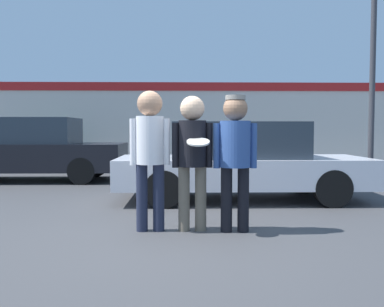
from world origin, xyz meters
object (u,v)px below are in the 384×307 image
(person_left, at_px, (150,146))
(street_lamp, at_px, (382,25))
(parked_car_far, at_px, (31,150))
(shrub, at_px, (59,154))
(parked_car_near, at_px, (240,161))
(person_middle_with_frisbee, at_px, (192,150))
(person_right, at_px, (235,149))

(person_left, height_order, street_lamp, street_lamp)
(parked_car_far, bearing_deg, shrub, 95.26)
(parked_car_near, bearing_deg, person_left, -121.47)
(street_lamp, distance_m, shrub, 10.81)
(shrub, bearing_deg, street_lamp, -34.37)
(parked_car_near, distance_m, shrub, 8.75)
(parked_car_far, relative_size, street_lamp, 0.81)
(parked_car_far, xyz_separation_m, street_lamp, (8.21, -2.13, 2.76))
(shrub, bearing_deg, parked_car_far, -84.74)
(person_middle_with_frisbee, bearing_deg, person_left, 179.24)
(person_right, xyz_separation_m, parked_car_far, (-4.64, 5.73, -0.28))
(person_right, bearing_deg, shrub, 117.84)
(parked_car_near, xyz_separation_m, street_lamp, (3.15, 1.04, 2.83))
(person_middle_with_frisbee, xyz_separation_m, street_lamp, (4.12, 3.53, 2.49))
(person_middle_with_frisbee, height_order, parked_car_near, person_middle_with_frisbee)
(person_left, relative_size, shrub, 1.94)
(person_right, distance_m, parked_car_near, 2.62)
(person_left, bearing_deg, street_lamp, 37.05)
(person_middle_with_frisbee, distance_m, parked_car_far, 6.99)
(person_left, distance_m, shrub, 10.16)
(person_left, height_order, person_middle_with_frisbee, person_left)
(person_left, relative_size, parked_car_far, 0.39)
(person_right, bearing_deg, person_left, 176.39)
(parked_car_near, xyz_separation_m, shrub, (-5.40, 6.88, -0.26))
(person_right, relative_size, street_lamp, 0.30)
(person_left, bearing_deg, parked_car_far, 122.00)
(person_middle_with_frisbee, relative_size, street_lamp, 0.30)
(person_right, xyz_separation_m, shrub, (-4.99, 9.44, -0.62))
(person_right, xyz_separation_m, street_lamp, (3.56, 3.60, 2.48))
(parked_car_near, xyz_separation_m, parked_car_far, (-5.06, 3.17, 0.07))
(parked_car_near, relative_size, street_lamp, 0.80)
(street_lamp, relative_size, shrub, 6.19)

